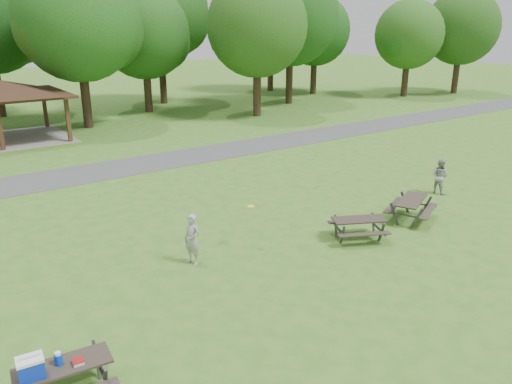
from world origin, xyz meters
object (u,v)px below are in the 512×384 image
Objects in this scene: frisbee_catcher at (439,176)px; picnic_table_near at (53,370)px; picnic_table_middle at (359,224)px; frisbee_thrower at (192,239)px.

picnic_table_near is at bearing 94.85° from frisbee_catcher.
frisbee_thrower is (-5.25, 1.61, 0.22)m from picnic_table_middle.
picnic_table_near is 1.22× the size of frisbee_thrower.
picnic_table_middle is (10.07, 1.92, -0.15)m from picnic_table_near.
frisbee_thrower is (4.83, 3.54, 0.07)m from picnic_table_near.
frisbee_catcher is (16.29, 3.28, 0.04)m from picnic_table_near.
frisbee_catcher reaches higher than picnic_table_near.
picnic_table_near is 10.26m from picnic_table_middle.
frisbee_catcher is at bearing 12.32° from picnic_table_middle.
frisbee_thrower reaches higher than picnic_table_near.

